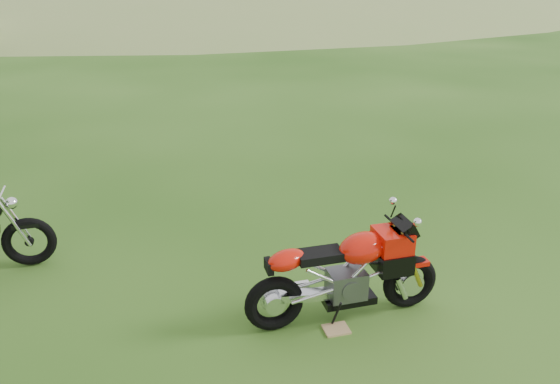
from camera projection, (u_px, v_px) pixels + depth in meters
ground at (306, 267)px, 6.48m from camera, size 120.00×120.00×0.00m
hillside at (249, 1)px, 49.31m from camera, size 80.00×64.00×8.00m
hedgerow at (249, 1)px, 49.31m from camera, size 36.00×1.20×8.60m
sport_motorcycle at (345, 267)px, 5.35m from camera, size 1.99×1.10×1.16m
plywood_board at (336, 329)px, 5.37m from camera, size 0.30×0.27×0.02m
tent_right at (178, 7)px, 27.28m from camera, size 2.94×2.94×2.44m
caravan at (245, 4)px, 28.28m from camera, size 5.89×4.39×2.52m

